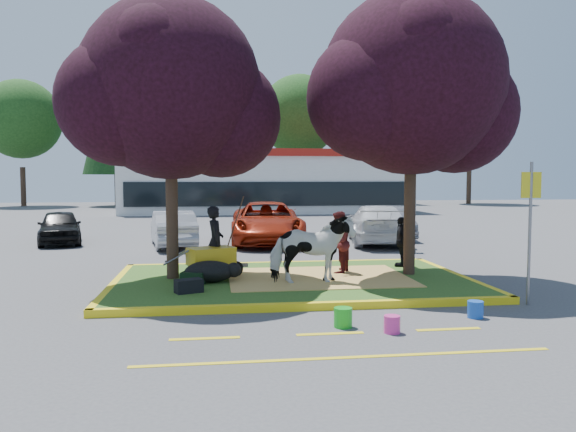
{
  "coord_description": "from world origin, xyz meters",
  "views": [
    {
      "loc": [
        -1.86,
        -12.9,
        2.53
      ],
      "look_at": [
        -0.05,
        0.5,
        1.58
      ],
      "focal_mm": 35.0,
      "sensor_mm": 36.0,
      "label": 1
    }
  ],
  "objects": [
    {
      "name": "ground",
      "position": [
        0.0,
        0.0,
        0.0
      ],
      "size": [
        90.0,
        90.0,
        0.0
      ],
      "primitive_type": "plane",
      "color": "#424244",
      "rests_on": "ground"
    },
    {
      "name": "median_island",
      "position": [
        0.0,
        0.0,
        0.07
      ],
      "size": [
        8.0,
        5.0,
        0.15
      ],
      "primitive_type": "cube",
      "color": "#2D5219",
      "rests_on": "ground"
    },
    {
      "name": "curb_near",
      "position": [
        0.0,
        -2.58,
        0.07
      ],
      "size": [
        8.3,
        0.16,
        0.15
      ],
      "primitive_type": "cube",
      "color": "yellow",
      "rests_on": "ground"
    },
    {
      "name": "curb_far",
      "position": [
        0.0,
        2.58,
        0.07
      ],
      "size": [
        8.3,
        0.16,
        0.15
      ],
      "primitive_type": "cube",
      "color": "yellow",
      "rests_on": "ground"
    },
    {
      "name": "curb_left",
      "position": [
        -4.08,
        0.0,
        0.07
      ],
      "size": [
        0.16,
        5.3,
        0.15
      ],
      "primitive_type": "cube",
      "color": "yellow",
      "rests_on": "ground"
    },
    {
      "name": "curb_right",
      "position": [
        4.08,
        0.0,
        0.07
      ],
      "size": [
        0.16,
        5.3,
        0.15
      ],
      "primitive_type": "cube",
      "color": "yellow",
      "rests_on": "ground"
    },
    {
      "name": "straw_bedding",
      "position": [
        0.6,
        0.0,
        0.15
      ],
      "size": [
        4.2,
        3.0,
        0.01
      ],
      "primitive_type": "cube",
      "color": "#E2B25D",
      "rests_on": "median_island"
    },
    {
      "name": "tree_purple_left",
      "position": [
        -2.78,
        0.38,
        4.36
      ],
      "size": [
        5.06,
        4.2,
        6.51
      ],
      "color": "black",
      "rests_on": "median_island"
    },
    {
      "name": "tree_purple_right",
      "position": [
        2.92,
        0.18,
        4.56
      ],
      "size": [
        5.3,
        4.4,
        6.82
      ],
      "color": "black",
      "rests_on": "median_island"
    },
    {
      "name": "fire_lane_stripe_a",
      "position": [
        -2.0,
        -4.2,
        0.0
      ],
      "size": [
        1.1,
        0.12,
        0.01
      ],
      "primitive_type": "cube",
      "color": "yellow",
      "rests_on": "ground"
    },
    {
      "name": "fire_lane_stripe_b",
      "position": [
        0.0,
        -4.2,
        0.0
      ],
      "size": [
        1.1,
        0.12,
        0.01
      ],
      "primitive_type": "cube",
      "color": "yellow",
      "rests_on": "ground"
    },
    {
      "name": "fire_lane_stripe_c",
      "position": [
        2.0,
        -4.2,
        0.0
      ],
      "size": [
        1.1,
        0.12,
        0.01
      ],
      "primitive_type": "cube",
      "color": "yellow",
      "rests_on": "ground"
    },
    {
      "name": "fire_lane_long",
      "position": [
        0.0,
        -5.4,
        0.0
      ],
      "size": [
        6.0,
        0.1,
        0.01
      ],
      "primitive_type": "cube",
      "color": "yellow",
      "rests_on": "ground"
    },
    {
      "name": "retail_building",
      "position": [
        2.0,
        27.98,
        2.25
      ],
      "size": [
        20.4,
        8.4,
        4.4
      ],
      "color": "silver",
      "rests_on": "ground"
    },
    {
      "name": "treeline",
      "position": [
        1.23,
        37.61,
        7.73
      ],
      "size": [
        46.58,
        7.8,
        14.63
      ],
      "color": "black",
      "rests_on": "ground"
    },
    {
      "name": "cow",
      "position": [
        0.31,
        -0.71,
        0.92
      ],
      "size": [
        1.86,
        0.92,
        1.54
      ],
      "primitive_type": "imported",
      "rotation": [
        0.0,
        0.0,
        1.62
      ],
      "color": "white",
      "rests_on": "median_island"
    },
    {
      "name": "calf",
      "position": [
        -1.94,
        -0.26,
        0.39
      ],
      "size": [
        1.25,
        0.91,
        0.49
      ],
      "primitive_type": "ellipsoid",
      "rotation": [
        0.0,
        0.0,
        -0.26
      ],
      "color": "black",
      "rests_on": "median_island"
    },
    {
      "name": "handler",
      "position": [
        -1.8,
        0.73,
        0.98
      ],
      "size": [
        0.42,
        0.62,
        1.67
      ],
      "primitive_type": "imported",
      "rotation": [
        0.0,
        0.0,
        1.61
      ],
      "color": "black",
      "rests_on": "median_island"
    },
    {
      "name": "visitor_a",
      "position": [
        1.21,
        0.55,
        0.91
      ],
      "size": [
        0.87,
        0.93,
        1.53
      ],
      "primitive_type": "imported",
      "rotation": [
        0.0,
        0.0,
        -2.09
      ],
      "color": "#461415",
      "rests_on": "median_island"
    },
    {
      "name": "visitor_b",
      "position": [
        3.1,
        1.36,
        0.81
      ],
      "size": [
        0.6,
        0.84,
        1.32
      ],
      "primitive_type": "imported",
      "rotation": [
        0.0,
        0.0,
        -1.97
      ],
      "color": "black",
      "rests_on": "median_island"
    },
    {
      "name": "wheelbarrow",
      "position": [
        -1.89,
        0.4,
        0.64
      ],
      "size": [
        1.86,
        0.99,
        0.71
      ],
      "rotation": [
        0.0,
        0.0,
        0.41
      ],
      "color": "black",
      "rests_on": "median_island"
    },
    {
      "name": "gear_bag_dark",
      "position": [
        -2.36,
        -1.35,
        0.29
      ],
      "size": [
        0.62,
        0.48,
        0.28
      ],
      "primitive_type": "cube",
      "rotation": [
        0.0,
        0.0,
        0.39
      ],
      "color": "black",
      "rests_on": "median_island"
    },
    {
      "name": "gear_bag_green",
      "position": [
        -2.3,
        -0.44,
        0.29
      ],
      "size": [
        0.58,
        0.46,
        0.27
      ],
      "primitive_type": "cube",
      "rotation": [
        0.0,
        0.0,
        -0.31
      ],
      "color": "black",
      "rests_on": "median_island"
    },
    {
      "name": "sign_post",
      "position": [
        4.3,
        -2.7,
        1.77
      ],
      "size": [
        0.4,
        0.06,
        2.82
      ],
      "rotation": [
        0.0,
        0.0,
        -0.08
      ],
      "color": "slate",
      "rests_on": "ground"
    },
    {
      "name": "bucket_green",
      "position": [
        0.3,
        -3.83,
        0.17
      ],
      "size": [
        0.37,
        0.37,
        0.33
      ],
      "primitive_type": "cylinder",
      "rotation": [
        0.0,
        0.0,
        -0.21
      ],
      "color": "green",
      "rests_on": "ground"
    },
    {
      "name": "bucket_pink",
      "position": [
        1.0,
        -4.28,
        0.14
      ],
      "size": [
        0.33,
        0.33,
        0.29
      ],
      "primitive_type": "cylinder",
      "rotation": [
        0.0,
        0.0,
        0.29
      ],
      "color": "#DC318E",
      "rests_on": "ground"
    },
    {
      "name": "bucket_blue",
      "position": [
        2.8,
        -3.53,
        0.15
      ],
      "size": [
        0.35,
        0.35,
        0.3
      ],
      "primitive_type": "cylinder",
      "rotation": [
        0.0,
        0.0,
        0.27
      ],
      "color": "#164AB5",
      "rests_on": "ground"
    },
    {
      "name": "car_black",
      "position": [
        -7.61,
        9.21,
        0.63
      ],
      "size": [
        2.33,
        3.97,
        1.27
      ],
      "primitive_type": "imported",
      "rotation": [
        0.0,
        0.0,
        0.24
      ],
      "color": "black",
      "rests_on": "ground"
    },
    {
      "name": "car_silver",
      "position": [
        -3.3,
        7.71,
        0.65
      ],
      "size": [
        2.01,
        4.13,
        1.3
      ],
      "primitive_type": "imported",
      "rotation": [
        0.0,
        0.0,
        3.31
      ],
      "color": "#A6A8AE",
      "rests_on": "ground"
    },
    {
      "name": "car_red",
      "position": [
        0.18,
        8.27,
        0.79
      ],
      "size": [
        2.91,
        5.78,
        1.57
      ],
      "primitive_type": "imported",
      "rotation": [
        0.0,
        0.0,
        -0.05
      ],
      "color": "maroon",
      "rests_on": "ground"
    },
    {
      "name": "car_white",
      "position": [
        4.3,
        7.64,
        0.73
      ],
      "size": [
        2.91,
        5.3,
        1.46
      ],
      "primitive_type": "imported",
      "rotation": [
        0.0,
        0.0,
        2.96
      ],
      "color": "silver",
      "rests_on": "ground"
    },
    {
      "name": "car_grey",
      "position": [
        5.31,
        9.29,
        0.65
      ],
      "size": [
        1.6,
        4.0,
        1.29
      ],
      "primitive_type": "imported",
      "rotation": [
        0.0,
        0.0,
        -0.06
      ],
      "color": "slate",
      "rests_on": "ground"
    }
  ]
}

